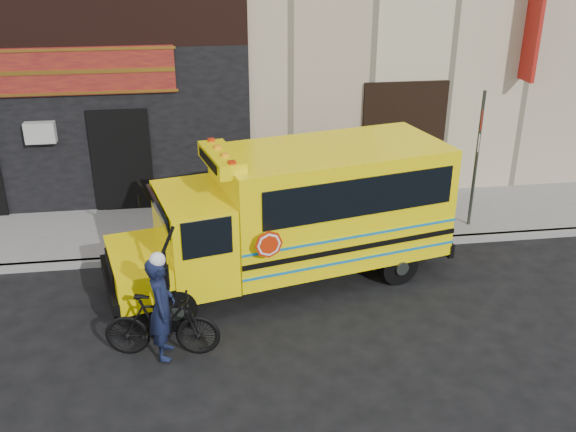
{
  "coord_description": "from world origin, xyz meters",
  "views": [
    {
      "loc": [
        -1.25,
        -10.08,
        6.62
      ],
      "look_at": [
        0.45,
        1.85,
        1.25
      ],
      "focal_mm": 40.0,
      "sensor_mm": 36.0,
      "label": 1
    }
  ],
  "objects_px": {
    "sign_pole": "(477,157)",
    "bicycle": "(162,325)",
    "school_bus": "(300,210)",
    "cyclist": "(162,311)"
  },
  "relations": [
    {
      "from": "sign_pole",
      "to": "bicycle",
      "type": "distance_m",
      "value": 8.26
    },
    {
      "from": "cyclist",
      "to": "sign_pole",
      "type": "bearing_deg",
      "value": -57.81
    },
    {
      "from": "school_bus",
      "to": "cyclist",
      "type": "distance_m",
      "value": 3.67
    },
    {
      "from": "sign_pole",
      "to": "bicycle",
      "type": "relative_size",
      "value": 1.75
    },
    {
      "from": "bicycle",
      "to": "cyclist",
      "type": "bearing_deg",
      "value": -150.68
    },
    {
      "from": "school_bus",
      "to": "bicycle",
      "type": "height_order",
      "value": "school_bus"
    },
    {
      "from": "bicycle",
      "to": "cyclist",
      "type": "relative_size",
      "value": 1.07
    },
    {
      "from": "school_bus",
      "to": "cyclist",
      "type": "bearing_deg",
      "value": -137.97
    },
    {
      "from": "school_bus",
      "to": "cyclist",
      "type": "height_order",
      "value": "school_bus"
    },
    {
      "from": "school_bus",
      "to": "bicycle",
      "type": "relative_size",
      "value": 3.7
    }
  ]
}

